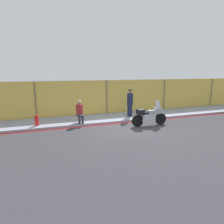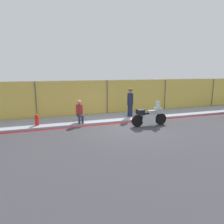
{
  "view_description": "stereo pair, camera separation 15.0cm",
  "coord_description": "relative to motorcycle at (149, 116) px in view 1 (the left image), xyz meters",
  "views": [
    {
      "loc": [
        -4.51,
        -10.12,
        3.26
      ],
      "look_at": [
        -0.41,
        1.53,
        0.71
      ],
      "focal_mm": 32.0,
      "sensor_mm": 36.0,
      "label": 1
    },
    {
      "loc": [
        -4.37,
        -10.17,
        3.26
      ],
      "look_at": [
        -0.41,
        1.53,
        0.71
      ],
      "focal_mm": 32.0,
      "sensor_mm": 36.0,
      "label": 2
    }
  ],
  "objects": [
    {
      "name": "motorcycle",
      "position": [
        0.0,
        0.0,
        0.0
      ],
      "size": [
        2.29,
        0.5,
        1.49
      ],
      "rotation": [
        0.0,
        0.0,
        -0.0
      ],
      "color": "black",
      "rests_on": "ground_plane"
    },
    {
      "name": "sidewalk",
      "position": [
        -1.5,
        2.39,
        -0.53
      ],
      "size": [
        36.84,
        2.53,
        0.15
      ],
      "color": "#8E93A3",
      "rests_on": "ground_plane"
    },
    {
      "name": "curb_paint_stripe",
      "position": [
        -1.5,
        1.03,
        -0.6
      ],
      "size": [
        36.84,
        0.18,
        0.01
      ],
      "color": "red",
      "rests_on": "ground_plane"
    },
    {
      "name": "person_seated_on_curb",
      "position": [
        -3.91,
        1.61,
        0.3
      ],
      "size": [
        0.42,
        0.72,
        1.37
      ],
      "color": "#2D3342",
      "rests_on": "sidewalk"
    },
    {
      "name": "fire_hydrant",
      "position": [
        -6.4,
        1.72,
        -0.13
      ],
      "size": [
        0.23,
        0.29,
        0.66
      ],
      "color": "red",
      "rests_on": "sidewalk"
    },
    {
      "name": "ground_plane",
      "position": [
        -1.5,
        -0.2,
        -0.6
      ],
      "size": [
        120.0,
        120.0,
        0.0
      ],
      "primitive_type": "plane",
      "color": "#38383D"
    },
    {
      "name": "storefront_fence",
      "position": [
        -1.5,
        3.74,
        0.69
      ],
      "size": [
        35.0,
        0.17,
        2.59
      ],
      "color": "gold",
      "rests_on": "ground_plane"
    },
    {
      "name": "officer_standing",
      "position": [
        -0.32,
        2.12,
        0.5
      ],
      "size": [
        0.41,
        0.41,
        1.88
      ],
      "color": "#191E38",
      "rests_on": "sidewalk"
    }
  ]
}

